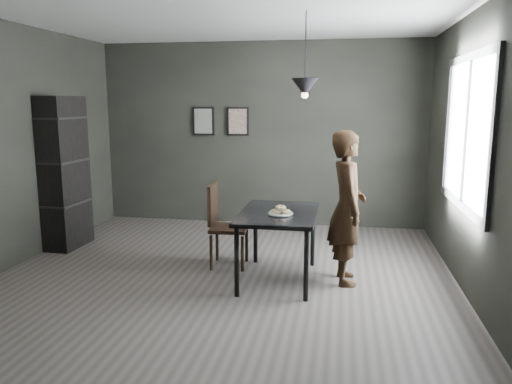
% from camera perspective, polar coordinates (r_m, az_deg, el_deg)
% --- Properties ---
extents(ground, '(5.00, 5.00, 0.00)m').
position_cam_1_polar(ground, '(5.61, -3.66, -9.57)').
color(ground, '#393531').
rests_on(ground, ground).
extents(back_wall, '(5.00, 0.10, 2.80)m').
position_cam_1_polar(back_wall, '(7.74, 0.53, 6.59)').
color(back_wall, black).
rests_on(back_wall, ground).
extents(ceiling, '(5.00, 5.00, 0.02)m').
position_cam_1_polar(ceiling, '(5.35, -4.03, 19.92)').
color(ceiling, silver).
rests_on(ceiling, ground).
extents(window_assembly, '(0.04, 1.96, 1.56)m').
position_cam_1_polar(window_assembly, '(5.47, 22.90, 6.30)').
color(window_assembly, white).
rests_on(window_assembly, ground).
extents(cafe_table, '(0.80, 1.20, 0.75)m').
position_cam_1_polar(cafe_table, '(5.31, 2.57, -3.14)').
color(cafe_table, black).
rests_on(cafe_table, ground).
extents(white_plate, '(0.23, 0.23, 0.01)m').
position_cam_1_polar(white_plate, '(5.17, 2.83, -2.55)').
color(white_plate, silver).
rests_on(white_plate, cafe_table).
extents(donut_pile, '(0.21, 0.16, 0.09)m').
position_cam_1_polar(donut_pile, '(5.16, 2.84, -2.11)').
color(donut_pile, beige).
rests_on(donut_pile, white_plate).
extents(woman, '(0.47, 0.64, 1.62)m').
position_cam_1_polar(woman, '(5.31, 10.38, -1.76)').
color(woman, black).
rests_on(woman, ground).
extents(wood_chair, '(0.45, 0.45, 0.97)m').
position_cam_1_polar(wood_chair, '(5.81, -3.95, -3.17)').
color(wood_chair, black).
rests_on(wood_chair, ground).
extents(shelf_unit, '(0.40, 0.67, 1.97)m').
position_cam_1_polar(shelf_unit, '(6.96, -21.11, 2.04)').
color(shelf_unit, black).
rests_on(shelf_unit, ground).
extents(pendant_lamp, '(0.28, 0.28, 0.86)m').
position_cam_1_polar(pendant_lamp, '(5.24, 5.61, 11.85)').
color(pendant_lamp, black).
rests_on(pendant_lamp, ground).
extents(framed_print_left, '(0.34, 0.04, 0.44)m').
position_cam_1_polar(framed_print_left, '(7.89, -6.03, 8.06)').
color(framed_print_left, black).
rests_on(framed_print_left, ground).
extents(framed_print_right, '(0.34, 0.04, 0.44)m').
position_cam_1_polar(framed_print_right, '(7.76, -2.08, 8.07)').
color(framed_print_right, black).
rests_on(framed_print_right, ground).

